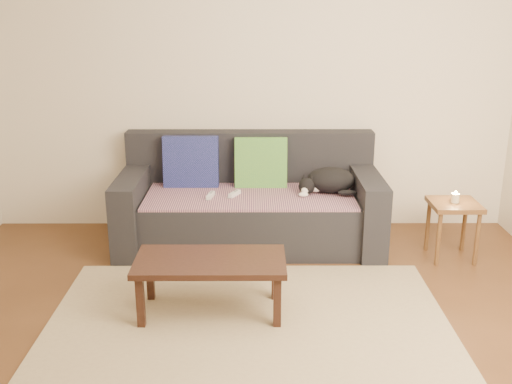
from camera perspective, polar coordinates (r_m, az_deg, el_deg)
ground at (r=3.63m, az=-0.75°, el=-14.11°), size 4.50×4.50×0.00m
back_wall at (r=5.13m, az=-0.60°, el=10.74°), size 4.50×0.04×2.60m
sofa at (r=4.93m, az=-0.59°, el=-1.37°), size 2.10×0.94×0.87m
throw_blanket at (r=4.81m, az=-0.61°, el=-0.36°), size 1.66×0.74×0.02m
cushion_navy at (r=5.03m, az=-6.20°, el=2.72°), size 0.46×0.16×0.47m
cushion_green at (r=5.00m, az=0.46°, el=2.74°), size 0.43×0.17×0.45m
cat at (r=4.87m, az=6.96°, el=1.08°), size 0.51×0.39×0.20m
wii_remote_a at (r=4.75m, az=-4.35°, el=-0.32°), size 0.06×0.15×0.03m
wii_remote_b at (r=4.78m, az=-2.06°, el=-0.17°), size 0.10×0.15×0.03m
side_table at (r=4.84m, az=18.32°, el=-1.84°), size 0.36×0.36×0.45m
candle at (r=4.80m, az=18.45°, el=-0.52°), size 0.06×0.06×0.09m
rug at (r=3.76m, az=-0.73°, el=-12.84°), size 2.50×1.80×0.01m
coffee_table at (r=3.80m, az=-4.37°, el=-7.04°), size 0.94×0.47×0.38m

